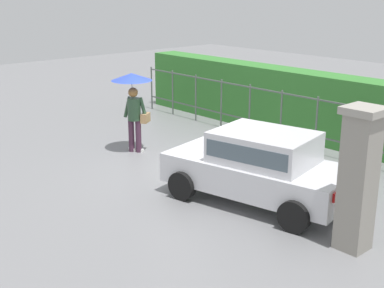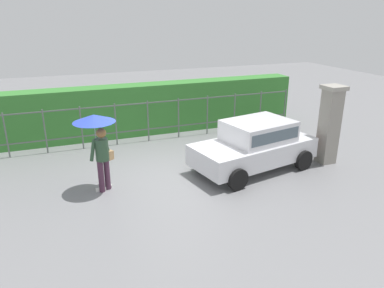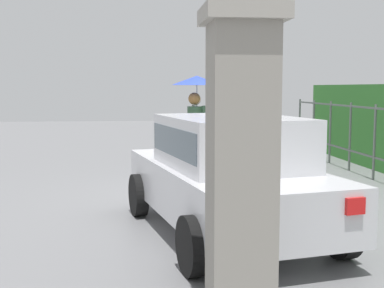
% 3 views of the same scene
% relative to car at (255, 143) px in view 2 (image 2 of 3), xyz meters
% --- Properties ---
extents(ground_plane, '(40.00, 40.00, 0.00)m').
position_rel_car_xyz_m(ground_plane, '(-2.41, 0.38, -0.80)').
color(ground_plane, slate).
extents(car, '(3.96, 2.44, 1.48)m').
position_rel_car_xyz_m(car, '(0.00, 0.00, 0.00)').
color(car, silver).
rests_on(car, ground).
extents(pedestrian, '(1.05, 1.05, 2.07)m').
position_rel_car_xyz_m(pedestrian, '(-4.46, 0.17, 0.75)').
color(pedestrian, '#47283D').
rests_on(pedestrian, ground).
extents(gate_pillar, '(0.60, 0.60, 2.42)m').
position_rel_car_xyz_m(gate_pillar, '(2.36, -0.34, 0.44)').
color(gate_pillar, gray).
rests_on(gate_pillar, ground).
extents(fence_section, '(11.64, 0.05, 1.50)m').
position_rel_car_xyz_m(fence_section, '(-2.33, 3.59, 0.02)').
color(fence_section, '#59605B').
rests_on(fence_section, ground).
extents(hedge_row, '(12.59, 0.90, 1.90)m').
position_rel_car_xyz_m(hedge_row, '(-2.33, 4.60, 0.15)').
color(hedge_row, '#387F33').
rests_on(hedge_row, ground).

